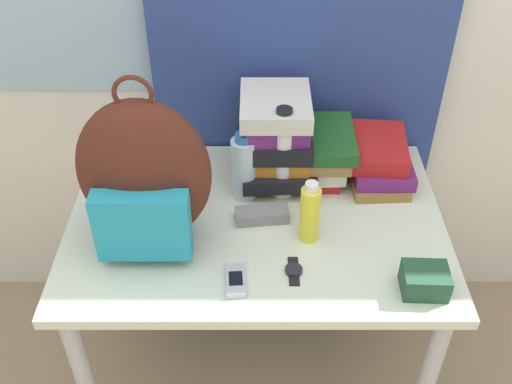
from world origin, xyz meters
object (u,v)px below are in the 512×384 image
at_px(book_stack_center, 317,151).
at_px(wristwatch, 294,270).
at_px(backpack, 144,178).
at_px(water_bottle, 244,167).
at_px(book_stack_left, 276,138).
at_px(sports_bottle, 283,154).
at_px(sunscreen_bottle, 310,213).
at_px(book_stack_right, 377,158).
at_px(camera_pouch, 425,281).
at_px(cell_phone, 236,281).
at_px(sunglasses_case, 262,215).

height_order(book_stack_center, wristwatch, book_stack_center).
relative_size(backpack, water_bottle, 2.28).
bearing_deg(book_stack_left, sports_bottle, -77.71).
relative_size(book_stack_center, sunscreen_bottle, 1.34).
relative_size(book_stack_right, water_bottle, 1.36).
relative_size(sunscreen_bottle, camera_pouch, 1.63).
bearing_deg(wristwatch, book_stack_left, 95.37).
distance_m(water_bottle, sports_bottle, 0.12).
height_order(book_stack_center, cell_phone, book_stack_center).
relative_size(backpack, sunglasses_case, 3.14).
distance_m(book_stack_right, sunscreen_bottle, 0.36).
bearing_deg(book_stack_left, wristwatch, -84.63).
height_order(book_stack_left, camera_pouch, book_stack_left).
xyz_separation_m(book_stack_left, camera_pouch, (0.36, -0.47, -0.10)).
xyz_separation_m(book_stack_center, water_bottle, (-0.22, -0.10, 0.02)).
bearing_deg(book_stack_left, book_stack_right, 0.46).
distance_m(book_stack_left, sunglasses_case, 0.24).
bearing_deg(water_bottle, sports_bottle, 6.95).
distance_m(book_stack_right, cell_phone, 0.62).
bearing_deg(book_stack_right, water_bottle, -165.73).
xyz_separation_m(cell_phone, wristwatch, (0.15, 0.04, -0.00)).
distance_m(backpack, book_stack_right, 0.72).
height_order(book_stack_right, sunscreen_bottle, sunscreen_bottle).
xyz_separation_m(book_stack_left, book_stack_right, (0.31, 0.00, -0.07)).
height_order(sunscreen_bottle, camera_pouch, sunscreen_bottle).
distance_m(water_bottle, wristwatch, 0.35).
height_order(water_bottle, sunscreen_bottle, water_bottle).
relative_size(book_stack_center, camera_pouch, 2.18).
height_order(backpack, camera_pouch, backpack).
bearing_deg(sunglasses_case, book_stack_right, 31.47).
distance_m(backpack, book_stack_center, 0.56).
distance_m(book_stack_left, book_stack_center, 0.13).
relative_size(sports_bottle, sunglasses_case, 1.84).
bearing_deg(camera_pouch, book_stack_left, 127.00).
height_order(sunscreen_bottle, cell_phone, sunscreen_bottle).
distance_m(sports_bottle, sunglasses_case, 0.18).
relative_size(book_stack_left, wristwatch, 2.88).
relative_size(sunscreen_bottle, cell_phone, 1.72).
distance_m(sports_bottle, sunscreen_bottle, 0.21).
distance_m(book_stack_center, camera_pouch, 0.53).
bearing_deg(sunglasses_case, water_bottle, 114.91).
distance_m(sunscreen_bottle, wristwatch, 0.16).
xyz_separation_m(book_stack_center, wristwatch, (-0.09, -0.42, -0.08)).
xyz_separation_m(book_stack_right, sports_bottle, (-0.29, -0.09, 0.08)).
bearing_deg(water_bottle, wristwatch, -67.15).
relative_size(book_stack_left, water_bottle, 1.33).
height_order(backpack, wristwatch, backpack).
bearing_deg(cell_phone, book_stack_center, 62.80).
bearing_deg(backpack, cell_phone, -35.71).
bearing_deg(wristwatch, water_bottle, 112.85).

